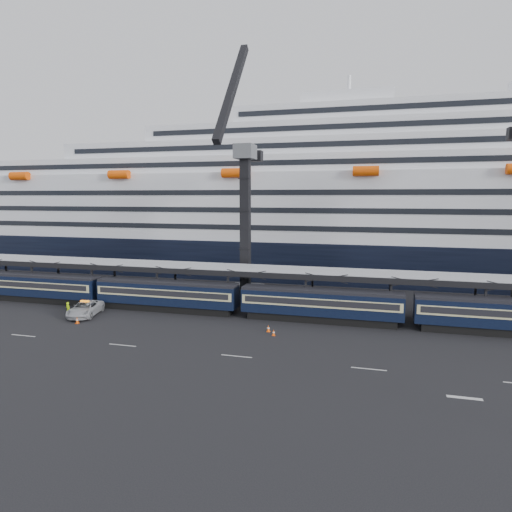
% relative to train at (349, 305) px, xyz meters
% --- Properties ---
extents(ground, '(260.00, 260.00, 0.00)m').
position_rel_train_xyz_m(ground, '(4.65, -10.00, -2.20)').
color(ground, black).
rests_on(ground, ground).
extents(lane_markings, '(111.00, 4.27, 0.02)m').
position_rel_train_xyz_m(lane_markings, '(12.80, -15.23, -2.19)').
color(lane_markings, beige).
rests_on(lane_markings, ground).
extents(train, '(133.05, 3.00, 4.05)m').
position_rel_train_xyz_m(train, '(0.00, 0.00, 0.00)').
color(train, black).
rests_on(train, ground).
extents(canopy, '(130.00, 6.25, 5.53)m').
position_rel_train_xyz_m(canopy, '(4.65, 4.00, 3.05)').
color(canopy, '#A1A3A9').
rests_on(canopy, ground).
extents(cruise_ship, '(214.09, 28.84, 34.00)m').
position_rel_train_xyz_m(cruise_ship, '(3.57, 35.99, 10.14)').
color(cruise_ship, black).
rests_on(cruise_ship, ground).
extents(crane_dark_near, '(4.50, 17.75, 35.08)m').
position_rel_train_xyz_m(crane_dark_near, '(-15.35, 8.59, 9.73)').
color(crane_dark_near, '#4B4F53').
rests_on(crane_dark_near, ground).
extents(pickup_truck, '(4.46, 6.95, 1.78)m').
position_rel_train_xyz_m(pickup_truck, '(-32.08, -5.07, -1.31)').
color(pickup_truck, '#A3A5AA').
rests_on(pickup_truck, ground).
extents(worker, '(0.80, 0.63, 1.93)m').
position_rel_train_xyz_m(worker, '(-33.54, -6.37, -1.24)').
color(worker, '#AAE30B').
rests_on(worker, ground).
extents(traffic_cone_a, '(0.40, 0.40, 0.80)m').
position_rel_train_xyz_m(traffic_cone_a, '(-30.81, -8.38, -1.81)').
color(traffic_cone_a, '#FF5408').
rests_on(traffic_cone_a, ground).
extents(traffic_cone_b, '(0.41, 0.41, 0.82)m').
position_rel_train_xyz_m(traffic_cone_b, '(-33.19, -4.55, -1.80)').
color(traffic_cone_b, '#FF5408').
rests_on(traffic_cone_b, ground).
extents(traffic_cone_c, '(0.34, 0.34, 0.69)m').
position_rel_train_xyz_m(traffic_cone_c, '(-7.47, -6.88, -1.86)').
color(traffic_cone_c, '#FF5408').
rests_on(traffic_cone_c, ground).
extents(traffic_cone_d, '(0.39, 0.39, 0.79)m').
position_rel_train_xyz_m(traffic_cone_d, '(-8.35, -5.64, -1.81)').
color(traffic_cone_d, '#FF5408').
rests_on(traffic_cone_d, ground).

